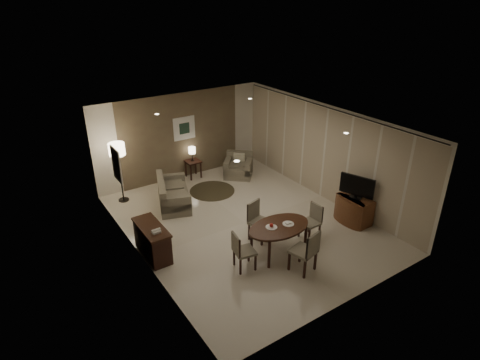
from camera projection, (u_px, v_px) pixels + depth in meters
room_shell at (236, 170)px, 10.10m from camera, size 5.50×7.00×2.70m
taupe_accent at (181, 136)px, 12.42m from camera, size 3.96×0.03×2.70m
curtain_wall at (324, 154)px, 11.15m from camera, size 0.08×6.70×2.58m
curtain_rod at (329, 108)px, 10.58m from camera, size 0.03×6.80×0.03m
art_back_frame at (184, 128)px, 12.34m from camera, size 0.72×0.03×0.72m
art_back_canvas at (184, 128)px, 12.33m from camera, size 0.34×0.01×0.34m
art_left_frame at (116, 165)px, 9.12m from camera, size 0.03×0.60×0.80m
art_left_canvas at (117, 165)px, 9.13m from camera, size 0.01×0.46×0.64m
downlight_nl at (237, 161)px, 7.17m from camera, size 0.10×0.10×0.01m
downlight_nr at (346, 133)px, 8.57m from camera, size 0.10×0.10×0.01m
downlight_fl at (157, 114)px, 9.88m from camera, size 0.10×0.10×0.01m
downlight_fr at (250, 99)px, 11.28m from camera, size 0.10×0.10×0.01m
console_desk at (152, 241)px, 8.97m from camera, size 0.48×1.20×0.75m
telephone at (156, 231)px, 8.56m from camera, size 0.20×0.14×0.09m
tv_cabinet at (354, 209)px, 10.30m from camera, size 0.48×0.90×0.70m
flat_tv at (357, 186)px, 10.00m from camera, size 0.36×0.85×0.60m
dining_table at (278, 239)px, 9.07m from camera, size 1.50×0.94×0.70m
chair_near at (303, 251)px, 8.43m from camera, size 0.58×0.58×0.99m
chair_far at (260, 222)px, 9.51m from camera, size 0.58×0.58×0.95m
chair_left at (245, 251)px, 8.52m from camera, size 0.49×0.49×0.87m
chair_right at (310, 222)px, 9.58m from camera, size 0.43×0.43×0.86m
plate_a at (271, 227)px, 8.86m from camera, size 0.26×0.26×0.02m
plate_b at (288, 224)px, 8.99m from camera, size 0.26×0.26×0.02m
fruit_apple at (271, 225)px, 8.84m from camera, size 0.09×0.09×0.09m
napkin at (288, 223)px, 8.98m from camera, size 0.12×0.08×0.03m
round_rug at (212, 191)px, 12.02m from camera, size 1.34×1.34×0.01m
sofa at (173, 192)px, 11.13m from camera, size 1.78×1.30×0.76m
armchair at (238, 166)px, 12.81m from camera, size 1.16×1.15×0.75m
side_table at (193, 169)px, 12.79m from camera, size 0.44×0.44×0.57m
table_lamp at (192, 153)px, 12.58m from camera, size 0.22×0.22×0.50m
floor_lamp at (120, 173)px, 11.12m from camera, size 0.44×0.44×1.73m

